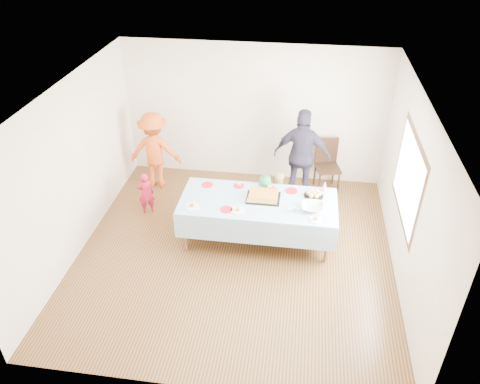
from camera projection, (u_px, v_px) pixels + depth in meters
The scene contains 22 objects.
ground at pixel (235, 252), 7.60m from camera, with size 5.00×5.00×0.00m, color #412912.
room_walls at pixel (238, 157), 6.63m from camera, with size 5.04×5.04×2.72m.
party_table at pixel (258, 204), 7.49m from camera, with size 2.50×1.10×0.78m.
birthday_cake at pixel (263, 196), 7.50m from camera, with size 0.54×0.41×0.10m.
rolls_tray at pixel (314, 194), 7.55m from camera, with size 0.31×0.31×0.09m.
punch_bowl at pixel (312, 207), 7.23m from camera, with size 0.35×0.35×0.09m, color silver.
party_hat at pixel (325, 186), 7.67m from camera, with size 0.10×0.10×0.17m, color white.
fork_pile at pixel (293, 209), 7.21m from camera, with size 0.24×0.18×0.07m, color white, non-canonical shape.
plate_red_far_a at pixel (207, 185), 7.85m from camera, with size 0.19×0.19×0.01m, color red.
plate_red_far_b at pixel (239, 186), 7.83m from camera, with size 0.18×0.18×0.01m, color red.
plate_red_far_c at pixel (269, 189), 7.75m from camera, with size 0.20×0.20×0.01m, color red.
plate_red_far_d at pixel (291, 191), 7.70m from camera, with size 0.20×0.20×0.01m, color red.
plate_red_near at pixel (227, 209), 7.25m from camera, with size 0.19×0.19×0.01m, color red.
plate_white_left at pixel (192, 207), 7.31m from camera, with size 0.23×0.23×0.01m, color white.
plate_white_mid at pixel (238, 211), 7.22m from camera, with size 0.22×0.22×0.01m, color white.
plate_white_right at pixel (315, 220), 7.03m from camera, with size 0.20×0.20×0.01m, color white.
dining_chair at pixel (327, 162), 8.98m from camera, with size 0.53×0.53×1.01m.
toddler_left at pixel (146, 193), 8.34m from camera, with size 0.29×0.19×0.81m, color red.
toddler_mid at pixel (265, 200), 8.05m from camera, with size 0.46×0.30×0.93m, color #26723C.
toddler_right at pixel (277, 196), 8.12m from camera, with size 0.46×0.36×0.95m, color tan.
adult_left at pixel (155, 150), 8.93m from camera, with size 0.99×0.57×1.53m, color #D6521A.
adult_right at pixel (302, 156), 8.48m from camera, with size 1.05×0.44×1.79m, color #2E2B3B.
Camera 1 is at (0.91, -5.76, 4.97)m, focal length 35.00 mm.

